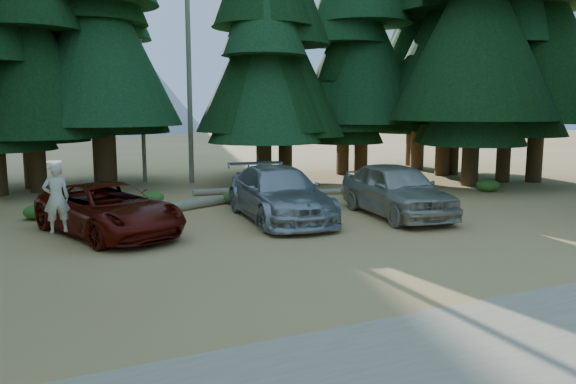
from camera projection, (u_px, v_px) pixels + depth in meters
name	position (u px, v px, depth m)	size (l,w,h in m)	color
ground	(315.00, 251.00, 14.55)	(160.00, 160.00, 0.00)	#AF824A
gravel_strip	(511.00, 344.00, 8.74)	(26.00, 3.50, 0.01)	gray
forest_belt_north	(173.00, 183.00, 27.96)	(36.00, 7.00, 22.00)	black
snag_front	(189.00, 59.00, 26.98)	(0.24, 0.24, 12.00)	slate
snag_back	(141.00, 81.00, 27.62)	(0.20, 0.20, 10.00)	slate
mountain_peak	(44.00, 52.00, 90.47)	(48.00, 50.00, 28.00)	gray
red_pickup	(109.00, 209.00, 16.31)	(2.49, 5.41, 1.50)	#590F07
silver_minivan_center	(279.00, 194.00, 18.57)	(2.43, 5.97, 1.73)	#A5A7AD
silver_minivan_right	(396.00, 189.00, 19.13)	(2.17, 5.40, 1.84)	#ACA899
frisbee_player	(56.00, 198.00, 14.40)	(0.71, 0.51, 1.85)	beige
log_left	(175.00, 207.00, 19.98)	(0.34, 0.34, 4.76)	slate
log_mid	(309.00, 192.00, 24.04)	(0.24, 0.24, 2.94)	slate
log_right	(243.00, 190.00, 24.42)	(0.28, 0.28, 4.40)	slate
shrub_far_left	(38.00, 212.00, 18.66)	(0.91, 0.91, 0.50)	#2E5F1C
shrub_left	(153.00, 197.00, 21.80)	(0.85, 0.85, 0.47)	#2E5F1C
shrub_center_left	(240.00, 194.00, 22.66)	(0.88, 0.88, 0.48)	#2E5F1C
shrub_center_right	(253.00, 187.00, 24.42)	(1.04, 1.04, 0.57)	#2E5F1C
shrub_right	(234.00, 197.00, 21.77)	(0.90, 0.90, 0.49)	#2E5F1C
shrub_far_right	(287.00, 187.00, 24.17)	(1.19, 1.19, 0.66)	#2E5F1C
shrub_edge_east	(488.00, 185.00, 24.96)	(1.01, 1.01, 0.55)	#2E5F1C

